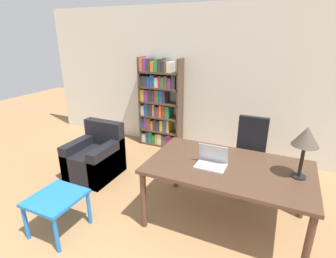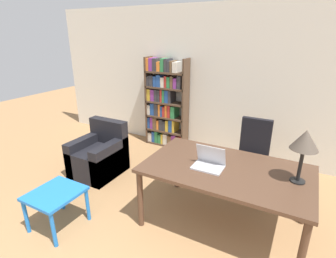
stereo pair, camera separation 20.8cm
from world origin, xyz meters
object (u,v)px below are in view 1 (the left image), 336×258
Objects in this scene: laptop at (212,161)px; bookshelf at (159,105)px; desk at (228,172)px; side_table_blue at (56,202)px; armchair at (96,158)px; table_lamp at (306,138)px; office_chair at (249,157)px.

bookshelf reaches higher than laptop.
desk reaches higher than side_table_blue.
armchair is (-2.00, 0.33, -0.54)m from laptop.
laptop is 0.60× the size of table_lamp.
side_table_blue is 0.32× the size of bookshelf.
bookshelf is (-1.92, 0.87, 0.37)m from office_chair.
office_chair is 2.14m from bookshelf.
table_lamp is at bearing 22.92° from side_table_blue.
armchair is (-0.46, 1.23, -0.11)m from side_table_blue.
bookshelf is at bearing 134.89° from desk.
table_lamp is at bearing -55.43° from office_chair.
laptop is 0.19× the size of bookshelf.
office_chair is at bearing 83.21° from desk.
desk is at bearing 29.45° from side_table_blue.
bookshelf is (0.37, 1.56, 0.56)m from armchair.
bookshelf is (-0.09, 2.78, 0.46)m from side_table_blue.
desk is at bearing -96.79° from office_chair.
office_chair is at bearing -24.27° from bookshelf.
armchair is at bearing 170.51° from laptop.
desk is 1.71× the size of office_chair.
table_lamp is 0.32× the size of bookshelf.
table_lamp reaches higher than office_chair.
laptop is at bearing -106.03° from office_chair.
table_lamp is 0.52× the size of office_chair.
desk is 3.22× the size of side_table_blue.
office_chair reaches higher than armchair.
side_table_blue is (-1.54, -0.89, -0.43)m from laptop.
laptop is 1.00m from table_lamp.
laptop is 1.12m from office_chair.
bookshelf reaches higher than office_chair.
desk is 1.04× the size of bookshelf.
table_lamp is 1.30m from office_chair.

